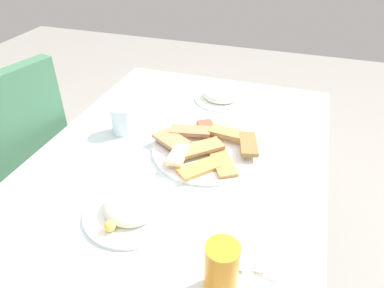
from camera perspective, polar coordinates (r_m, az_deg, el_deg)
dining_table at (r=1.13m, az=-1.56°, el=-4.53°), size 1.13×0.85×0.70m
dining_chair at (r=1.44m, az=-27.58°, el=-4.18°), size 0.51×0.51×0.93m
pide_platter at (r=1.09m, az=2.33°, el=-0.61°), size 0.34×0.34×0.04m
salad_plate_greens at (r=0.89m, az=-9.93°, el=-10.20°), size 0.23×0.23×0.05m
salad_plate_rice at (r=1.38m, az=4.63°, el=7.71°), size 0.19×0.19×0.05m
soda_can at (r=0.71m, az=4.74°, el=-19.32°), size 0.09×0.09×0.12m
drinking_glass at (r=1.19m, az=-11.12°, el=3.83°), size 0.07×0.07×0.09m
paper_napkin at (r=0.84m, az=10.33°, el=-15.02°), size 0.19×0.19×0.00m
fork at (r=0.84m, az=11.61°, el=-15.07°), size 0.17×0.02×0.00m
spoon at (r=0.84m, az=9.12°, el=-14.61°), size 0.18×0.03×0.00m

